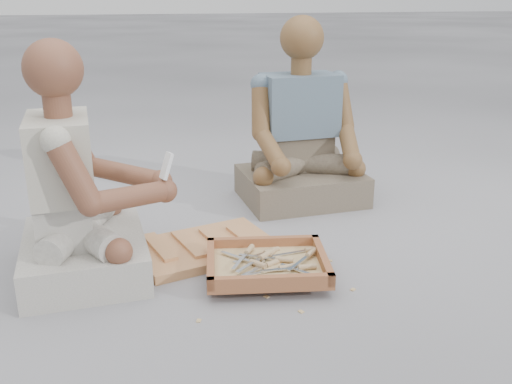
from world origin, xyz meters
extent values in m
plane|color=#A3A2A8|center=(0.00, 0.00, 0.00)|extent=(60.00, 60.00, 0.00)
cube|color=#AA7941|center=(-0.21, 0.31, 0.02)|extent=(0.66, 0.52, 0.04)
cube|color=brown|center=(-0.01, 0.01, 0.05)|extent=(0.52, 0.45, 0.01)
cube|color=brown|center=(0.02, 0.18, 0.08)|extent=(0.47, 0.11, 0.05)
cube|color=brown|center=(-0.04, -0.16, 0.08)|extent=(0.47, 0.11, 0.05)
cube|color=brown|center=(0.21, -0.03, 0.08)|extent=(0.09, 0.37, 0.05)
cube|color=brown|center=(-0.23, 0.05, 0.08)|extent=(0.09, 0.37, 0.05)
cube|color=#D2BB7B|center=(-0.01, 0.01, 0.06)|extent=(0.46, 0.38, 0.01)
cube|color=silver|center=(0.10, -0.04, 0.08)|extent=(0.12, 0.11, 0.00)
cylinder|color=#A28155|center=(0.18, 0.03, 0.08)|extent=(0.07, 0.06, 0.02)
cube|color=silver|center=(-0.04, 0.01, 0.07)|extent=(0.10, 0.13, 0.00)
cylinder|color=#A28155|center=(0.03, 0.10, 0.07)|extent=(0.06, 0.07, 0.02)
cube|color=silver|center=(-0.05, -0.06, 0.07)|extent=(0.15, 0.04, 0.00)
cylinder|color=#A28155|center=(0.06, -0.04, 0.07)|extent=(0.07, 0.03, 0.02)
cube|color=silver|center=(0.10, 0.07, 0.07)|extent=(0.15, 0.03, 0.00)
cylinder|color=#A28155|center=(0.21, 0.09, 0.07)|extent=(0.07, 0.03, 0.02)
cube|color=silver|center=(-0.12, 0.09, 0.07)|extent=(0.11, 0.13, 0.00)
cylinder|color=#A28155|center=(-0.05, 0.00, 0.07)|extent=(0.06, 0.07, 0.02)
cube|color=silver|center=(-0.04, 0.06, 0.07)|extent=(0.14, 0.08, 0.00)
cylinder|color=#A28155|center=(0.06, 0.01, 0.07)|extent=(0.07, 0.05, 0.02)
cube|color=silver|center=(-0.09, -0.01, 0.08)|extent=(0.12, 0.11, 0.00)
cylinder|color=#A28155|center=(0.00, 0.06, 0.08)|extent=(0.07, 0.06, 0.02)
cube|color=silver|center=(-0.11, 0.03, 0.08)|extent=(0.09, 0.13, 0.00)
cylinder|color=#A28155|center=(-0.05, 0.12, 0.08)|extent=(0.06, 0.07, 0.02)
cube|color=silver|center=(0.08, -0.08, 0.07)|extent=(0.10, 0.13, 0.00)
cylinder|color=#A28155|center=(0.15, -0.17, 0.07)|extent=(0.06, 0.07, 0.02)
cube|color=silver|center=(-0.08, -0.04, 0.07)|extent=(0.14, 0.08, 0.00)
cylinder|color=#A28155|center=(0.01, 0.01, 0.07)|extent=(0.07, 0.05, 0.02)
cube|color=silver|center=(0.02, -0.06, 0.07)|extent=(0.15, 0.02, 0.00)
cylinder|color=#A28155|center=(0.13, -0.07, 0.07)|extent=(0.07, 0.03, 0.02)
cube|color=silver|center=(-0.06, 0.08, 0.06)|extent=(0.15, 0.07, 0.00)
cylinder|color=#A28155|center=(0.04, 0.12, 0.06)|extent=(0.07, 0.05, 0.02)
cube|color=#D2BB7B|center=(-0.32, -0.24, 0.00)|extent=(0.02, 0.02, 0.00)
cube|color=#D2BB7B|center=(0.04, -0.01, 0.00)|extent=(0.02, 0.02, 0.00)
cube|color=#D2BB7B|center=(-0.15, 0.36, 0.00)|extent=(0.02, 0.02, 0.00)
cube|color=#D2BB7B|center=(-0.05, -0.13, 0.00)|extent=(0.02, 0.02, 0.00)
cube|color=#D2BB7B|center=(0.28, -0.16, 0.00)|extent=(0.02, 0.02, 0.00)
cube|color=#D2BB7B|center=(-0.35, 0.13, 0.00)|extent=(0.02, 0.02, 0.00)
cube|color=#D2BB7B|center=(0.07, 0.15, 0.00)|extent=(0.02, 0.02, 0.00)
cube|color=#D2BB7B|center=(0.16, 0.35, 0.00)|extent=(0.02, 0.02, 0.00)
cube|color=#D2BB7B|center=(0.04, -0.26, 0.00)|extent=(0.02, 0.02, 0.00)
cube|color=#D2BB7B|center=(0.26, 0.19, 0.00)|extent=(0.02, 0.02, 0.00)
cube|color=#D2BB7B|center=(0.29, 0.09, 0.00)|extent=(0.02, 0.02, 0.00)
cube|color=beige|center=(-0.70, 0.24, 0.08)|extent=(0.50, 0.61, 0.15)
cube|color=beige|center=(-0.76, 0.24, 0.24)|extent=(0.22, 0.33, 0.18)
cube|color=#BCBAA6|center=(-0.75, 0.24, 0.49)|extent=(0.24, 0.38, 0.30)
sphere|color=brown|center=(-0.74, 0.24, 0.81)|extent=(0.21, 0.21, 0.21)
sphere|color=brown|center=(-0.38, 0.32, 0.33)|extent=(0.10, 0.10, 0.10)
sphere|color=brown|center=(-0.37, 0.20, 0.33)|extent=(0.10, 0.10, 0.10)
cube|color=#716451|center=(0.40, 0.84, 0.08)|extent=(0.64, 0.52, 0.16)
cube|color=#716451|center=(0.40, 0.91, 0.26)|extent=(0.35, 0.23, 0.19)
cube|color=slate|center=(0.40, 0.90, 0.51)|extent=(0.40, 0.25, 0.32)
sphere|color=brown|center=(0.40, 0.89, 0.85)|extent=(0.22, 0.22, 0.22)
sphere|color=brown|center=(0.61, 0.64, 0.27)|extent=(0.10, 0.10, 0.10)
sphere|color=brown|center=(0.22, 0.62, 0.27)|extent=(0.10, 0.10, 0.10)
cube|color=white|center=(-0.36, 0.20, 0.44)|extent=(0.06, 0.06, 0.10)
cube|color=black|center=(-0.36, 0.20, 0.44)|extent=(0.03, 0.04, 0.03)
camera|label=1|loc=(-0.53, -1.93, 1.07)|focal=40.00mm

